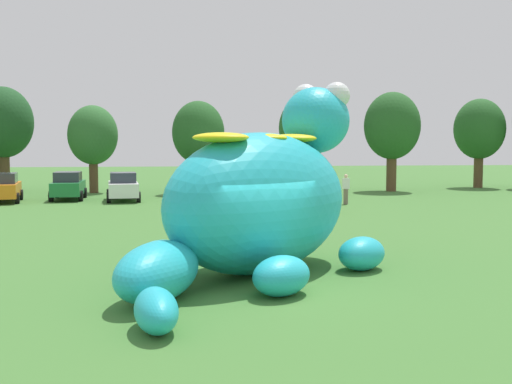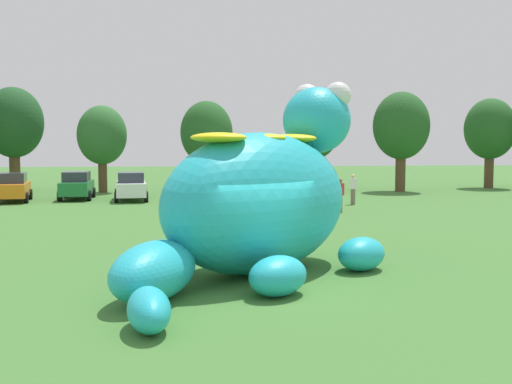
{
  "view_description": "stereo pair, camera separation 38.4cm",
  "coord_description": "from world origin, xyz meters",
  "px_view_note": "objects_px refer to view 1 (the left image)",
  "views": [
    {
      "loc": [
        -2.15,
        -14.43,
        3.43
      ],
      "look_at": [
        -0.05,
        2.79,
        2.07
      ],
      "focal_mm": 43.42,
      "sensor_mm": 36.0,
      "label": 1
    },
    {
      "loc": [
        -1.76,
        -14.48,
        3.43
      ],
      "look_at": [
        -0.05,
        2.79,
        2.07
      ],
      "focal_mm": 43.42,
      "sensor_mm": 36.0,
      "label": 2
    }
  ],
  "objects_px": {
    "spectator_near_inflatable": "(334,196)",
    "spectator_mid_field": "(199,222)",
    "car_orange": "(3,188)",
    "spectator_by_cars": "(346,189)",
    "giant_inflatable_creature": "(261,201)",
    "car_white": "(123,187)",
    "box_truck": "(231,173)",
    "car_green": "(68,186)"
  },
  "relations": [
    {
      "from": "car_orange",
      "to": "spectator_mid_field",
      "type": "bearing_deg",
      "value": -57.85
    },
    {
      "from": "spectator_near_inflatable",
      "to": "spectator_by_cars",
      "type": "distance_m",
      "value": 4.39
    },
    {
      "from": "box_truck",
      "to": "spectator_by_cars",
      "type": "relative_size",
      "value": 3.78
    },
    {
      "from": "car_green",
      "to": "box_truck",
      "type": "distance_m",
      "value": 10.05
    },
    {
      "from": "car_green",
      "to": "spectator_mid_field",
      "type": "relative_size",
      "value": 2.45
    },
    {
      "from": "car_green",
      "to": "spectator_by_cars",
      "type": "height_order",
      "value": "car_green"
    },
    {
      "from": "box_truck",
      "to": "spectator_by_cars",
      "type": "xyz_separation_m",
      "value": [
        6.12,
        -5.03,
        -0.75
      ]
    },
    {
      "from": "spectator_mid_field",
      "to": "car_white",
      "type": "bearing_deg",
      "value": 103.06
    },
    {
      "from": "car_green",
      "to": "spectator_by_cars",
      "type": "bearing_deg",
      "value": -16.66
    },
    {
      "from": "car_orange",
      "to": "spectator_mid_field",
      "type": "distance_m",
      "value": 20.58
    },
    {
      "from": "giant_inflatable_creature",
      "to": "spectator_near_inflatable",
      "type": "distance_m",
      "value": 14.89
    },
    {
      "from": "car_orange",
      "to": "spectator_by_cars",
      "type": "relative_size",
      "value": 2.53
    },
    {
      "from": "car_orange",
      "to": "car_green",
      "type": "distance_m",
      "value": 3.69
    },
    {
      "from": "car_orange",
      "to": "car_white",
      "type": "xyz_separation_m",
      "value": [
        6.91,
        -0.02,
        0.0
      ]
    },
    {
      "from": "box_truck",
      "to": "spectator_near_inflatable",
      "type": "distance_m",
      "value": 10.12
    },
    {
      "from": "car_white",
      "to": "spectator_mid_field",
      "type": "height_order",
      "value": "car_white"
    },
    {
      "from": "spectator_near_inflatable",
      "to": "spectator_mid_field",
      "type": "bearing_deg",
      "value": -125.68
    },
    {
      "from": "spectator_mid_field",
      "to": "giant_inflatable_creature",
      "type": "bearing_deg",
      "value": -69.6
    },
    {
      "from": "spectator_by_cars",
      "to": "car_white",
      "type": "bearing_deg",
      "value": 164.07
    },
    {
      "from": "giant_inflatable_creature",
      "to": "car_orange",
      "type": "relative_size",
      "value": 2.23
    },
    {
      "from": "car_green",
      "to": "spectator_by_cars",
      "type": "relative_size",
      "value": 2.45
    },
    {
      "from": "giant_inflatable_creature",
      "to": "car_white",
      "type": "xyz_separation_m",
      "value": [
        -5.56,
        21.49,
        -1.06
      ]
    },
    {
      "from": "giant_inflatable_creature",
      "to": "car_white",
      "type": "bearing_deg",
      "value": 104.5
    },
    {
      "from": "car_white",
      "to": "box_truck",
      "type": "distance_m",
      "value": 6.8
    },
    {
      "from": "giant_inflatable_creature",
      "to": "spectator_near_inflatable",
      "type": "height_order",
      "value": "giant_inflatable_creature"
    },
    {
      "from": "spectator_by_cars",
      "to": "box_truck",
      "type": "bearing_deg",
      "value": 140.58
    },
    {
      "from": "giant_inflatable_creature",
      "to": "box_truck",
      "type": "xyz_separation_m",
      "value": [
        1.05,
        22.89,
        -0.32
      ]
    },
    {
      "from": "giant_inflatable_creature",
      "to": "spectator_near_inflatable",
      "type": "bearing_deg",
      "value": 68.43
    },
    {
      "from": "car_orange",
      "to": "spectator_by_cars",
      "type": "xyz_separation_m",
      "value": [
        19.64,
        -3.65,
        -0.01
      ]
    },
    {
      "from": "giant_inflatable_creature",
      "to": "box_truck",
      "type": "relative_size",
      "value": 1.49
    },
    {
      "from": "spectator_mid_field",
      "to": "spectator_by_cars",
      "type": "height_order",
      "value": "same"
    },
    {
      "from": "car_orange",
      "to": "box_truck",
      "type": "bearing_deg",
      "value": 5.83
    },
    {
      "from": "giant_inflatable_creature",
      "to": "spectator_by_cars",
      "type": "distance_m",
      "value": 19.28
    },
    {
      "from": "giant_inflatable_creature",
      "to": "car_green",
      "type": "bearing_deg",
      "value": 111.57
    },
    {
      "from": "box_truck",
      "to": "car_white",
      "type": "bearing_deg",
      "value": -168.07
    },
    {
      "from": "spectator_near_inflatable",
      "to": "spectator_mid_field",
      "type": "relative_size",
      "value": 1.0
    },
    {
      "from": "car_orange",
      "to": "spectator_near_inflatable",
      "type": "xyz_separation_m",
      "value": [
        17.93,
        -7.7,
        -0.01
      ]
    },
    {
      "from": "box_truck",
      "to": "spectator_near_inflatable",
      "type": "xyz_separation_m",
      "value": [
        4.41,
        -9.08,
        -0.75
      ]
    },
    {
      "from": "car_green",
      "to": "spectator_mid_field",
      "type": "distance_m",
      "value": 20.04
    },
    {
      "from": "car_green",
      "to": "box_truck",
      "type": "relative_size",
      "value": 0.65
    },
    {
      "from": "giant_inflatable_creature",
      "to": "car_white",
      "type": "relative_size",
      "value": 2.26
    },
    {
      "from": "spectator_mid_field",
      "to": "spectator_by_cars",
      "type": "relative_size",
      "value": 1.0
    }
  ]
}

